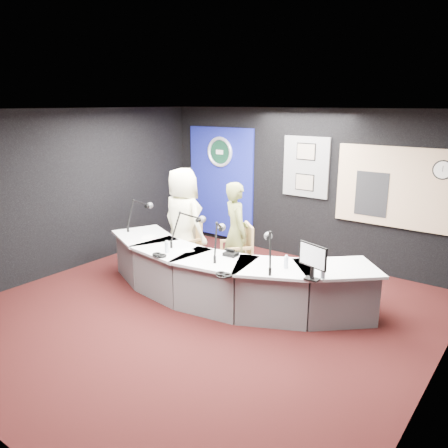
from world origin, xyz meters
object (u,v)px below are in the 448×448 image
Objects in this scene: broadcast_desk at (222,276)px; armchair_left at (184,244)px; person_woman at (236,232)px; armchair_right at (236,253)px; person_man at (183,222)px.

broadcast_desk is 1.29m from armchair_left.
armchair_left is at bearing 49.72° from person_woman.
person_woman is at bearing 0.00° from armchair_right.
broadcast_desk is 2.69× the size of person_woman.
armchair_right is at bearing 34.61° from armchair_left.
broadcast_desk is 4.77× the size of armchair_right.
broadcast_desk is at bearing -28.10° from armchair_right.
armchair_right is (0.93, 0.25, -0.05)m from armchair_left.
armchair_left is 1.10× the size of armchair_right.
person_man is 0.97m from person_woman.
person_man is at bearing 49.72° from person_woman.
person_man is 1.10× the size of person_woman.
armchair_left is at bearing 158.25° from broadcast_desk.
person_man reaches higher than person_woman.
broadcast_desk is at bearing 144.16° from person_woman.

